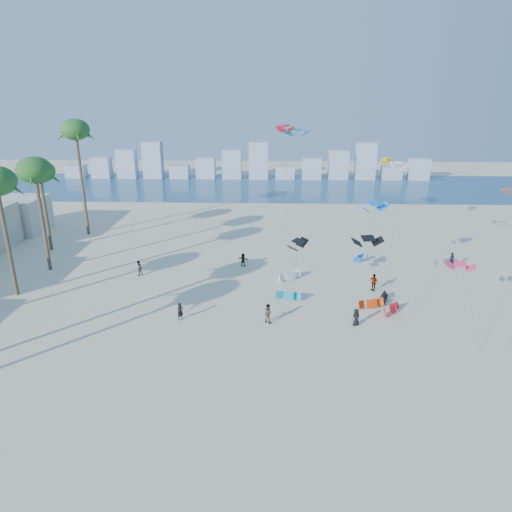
{
  "coord_description": "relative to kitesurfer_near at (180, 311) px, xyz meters",
  "views": [
    {
      "loc": [
        4.39,
        -26.14,
        19.8
      ],
      "look_at": [
        3.0,
        16.0,
        4.5
      ],
      "focal_mm": 32.3,
      "sensor_mm": 36.0,
      "label": 1
    }
  ],
  "objects": [
    {
      "name": "grounded_kites",
      "position": [
        15.39,
        6.36,
        -0.4
      ],
      "size": [
        12.35,
        16.81,
        0.95
      ],
      "color": "#0D8BA6",
      "rests_on": "ground"
    },
    {
      "name": "kitesurfer_mid",
      "position": [
        7.94,
        -0.24,
        0.08
      ],
      "size": [
        1.1,
        1.04,
        1.8
      ],
      "primitive_type": "imported",
      "rotation": [
        0.0,
        0.0,
        2.59
      ],
      "color": "gray",
      "rests_on": "ground"
    },
    {
      "name": "kitesurfers_far",
      "position": [
        15.81,
        5.82,
        0.06
      ],
      "size": [
        36.99,
        17.96,
        1.91
      ],
      "color": "black",
      "rests_on": "ground"
    },
    {
      "name": "distant_skyline",
      "position": [
        2.54,
        70.86,
        2.26
      ],
      "size": [
        85.0,
        3.0,
        8.4
      ],
      "color": "#9EADBF",
      "rests_on": "ground"
    },
    {
      "name": "flying_kites",
      "position": [
        17.05,
        12.09,
        9.96
      ],
      "size": [
        28.73,
        27.8,
        16.2
      ],
      "color": "black",
      "rests_on": "ground"
    },
    {
      "name": "ocean",
      "position": [
        3.72,
        60.86,
        -0.82
      ],
      "size": [
        220.0,
        220.0,
        0.0
      ],
      "primitive_type": "plane",
      "color": "navy",
      "rests_on": "ground"
    },
    {
      "name": "ground",
      "position": [
        3.72,
        -11.14,
        -0.82
      ],
      "size": [
        220.0,
        220.0,
        0.0
      ],
      "primitive_type": "plane",
      "color": "beige",
      "rests_on": "ground"
    },
    {
      "name": "kitesurfer_near",
      "position": [
        0.0,
        0.0,
        0.0
      ],
      "size": [
        0.71,
        0.69,
        1.65
      ],
      "primitive_type": "imported",
      "rotation": [
        0.0,
        0.0,
        0.7
      ],
      "color": "black",
      "rests_on": "ground"
    }
  ]
}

